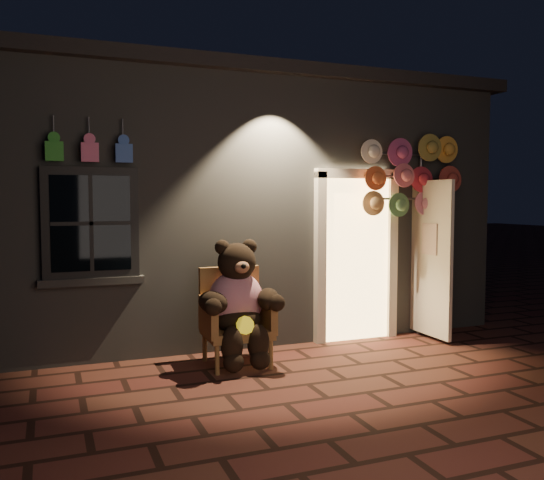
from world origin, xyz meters
TOP-DOWN VIEW (x-y plane):
  - ground at (0.00, 0.00)m, footprint 60.00×60.00m
  - shop_building at (0.00, 3.99)m, footprint 7.30×5.95m
  - wicker_armchair at (-0.44, 0.97)m, footprint 0.74×0.67m
  - teddy_bear at (-0.44, 0.84)m, footprint 0.98×0.76m
  - hat_rack at (2.03, 1.28)m, footprint 1.47×0.22m

SIDE VIEW (x-z plane):
  - ground at x=0.00m, z-range 0.00..0.00m
  - wicker_armchair at x=-0.44m, z-range 0.00..1.05m
  - teddy_bear at x=-0.44m, z-range 0.03..1.37m
  - shop_building at x=0.00m, z-range -0.02..3.49m
  - hat_rack at x=2.03m, z-range 0.80..3.40m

